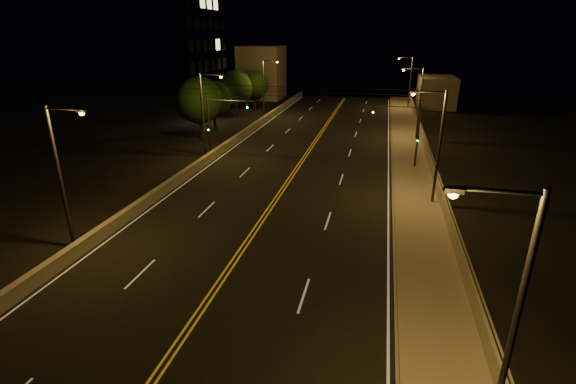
% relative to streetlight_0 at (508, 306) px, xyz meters
% --- Properties ---
extents(road, '(18.00, 120.00, 0.02)m').
position_rel_streetlight_0_xyz_m(road, '(-11.51, 15.73, -4.96)').
color(road, black).
rests_on(road, ground).
extents(sidewalk, '(3.60, 120.00, 0.30)m').
position_rel_streetlight_0_xyz_m(sidewalk, '(-0.71, 15.73, -4.82)').
color(sidewalk, gray).
rests_on(sidewalk, ground).
extents(curb, '(0.14, 120.00, 0.15)m').
position_rel_streetlight_0_xyz_m(curb, '(-2.58, 15.73, -4.89)').
color(curb, gray).
rests_on(curb, ground).
extents(parapet_wall, '(0.30, 120.00, 1.00)m').
position_rel_streetlight_0_xyz_m(parapet_wall, '(0.94, 15.73, -4.17)').
color(parapet_wall, gray).
rests_on(parapet_wall, sidewalk).
extents(jersey_barrier, '(0.45, 120.00, 0.86)m').
position_rel_streetlight_0_xyz_m(jersey_barrier, '(-20.61, 15.73, -4.54)').
color(jersey_barrier, gray).
rests_on(jersey_barrier, ground).
extents(distant_building_right, '(6.00, 10.00, 5.13)m').
position_rel_streetlight_0_xyz_m(distant_building_right, '(4.99, 67.47, -2.40)').
color(distant_building_right, gray).
rests_on(distant_building_right, ground).
extents(distant_building_left, '(8.00, 8.00, 9.90)m').
position_rel_streetlight_0_xyz_m(distant_building_left, '(-27.51, 70.12, -0.01)').
color(distant_building_left, gray).
rests_on(distant_building_left, ground).
extents(parapet_rail, '(0.06, 120.00, 0.06)m').
position_rel_streetlight_0_xyz_m(parapet_rail, '(0.94, 15.73, -3.64)').
color(parapet_rail, black).
rests_on(parapet_rail, parapet_wall).
extents(lane_markings, '(17.32, 116.00, 0.00)m').
position_rel_streetlight_0_xyz_m(lane_markings, '(-11.51, 15.66, -4.94)').
color(lane_markings, silver).
rests_on(lane_markings, road).
extents(streetlight_0, '(2.55, 0.28, 8.54)m').
position_rel_streetlight_0_xyz_m(streetlight_0, '(0.00, 0.00, 0.00)').
color(streetlight_0, '#2D2D33').
rests_on(streetlight_0, ground).
extents(streetlight_1, '(2.55, 0.28, 8.54)m').
position_rel_streetlight_0_xyz_m(streetlight_1, '(0.00, 19.86, 0.00)').
color(streetlight_1, '#2D2D33').
rests_on(streetlight_1, ground).
extents(streetlight_2, '(2.55, 0.28, 8.54)m').
position_rel_streetlight_0_xyz_m(streetlight_2, '(0.00, 40.53, 0.00)').
color(streetlight_2, '#2D2D33').
rests_on(streetlight_2, ground).
extents(streetlight_3, '(2.55, 0.28, 8.54)m').
position_rel_streetlight_0_xyz_m(streetlight_3, '(0.00, 63.70, 0.00)').
color(streetlight_3, '#2D2D33').
rests_on(streetlight_3, ground).
extents(streetlight_4, '(2.55, 0.28, 8.54)m').
position_rel_streetlight_0_xyz_m(streetlight_4, '(-21.41, 8.21, 0.00)').
color(streetlight_4, '#2D2D33').
rests_on(streetlight_4, ground).
extents(streetlight_5, '(2.55, 0.28, 8.54)m').
position_rel_streetlight_0_xyz_m(streetlight_5, '(-21.41, 28.35, 0.00)').
color(streetlight_5, '#2D2D33').
rests_on(streetlight_5, ground).
extents(streetlight_6, '(2.55, 0.28, 8.54)m').
position_rel_streetlight_0_xyz_m(streetlight_6, '(-21.41, 50.82, 0.00)').
color(streetlight_6, '#2D2D33').
rests_on(streetlight_6, ground).
extents(traffic_signal_right, '(5.11, 0.31, 6.06)m').
position_rel_streetlight_0_xyz_m(traffic_signal_right, '(-1.51, 28.81, -1.13)').
color(traffic_signal_right, '#2D2D33').
rests_on(traffic_signal_right, ground).
extents(traffic_signal_left, '(5.11, 0.31, 6.06)m').
position_rel_streetlight_0_xyz_m(traffic_signal_left, '(-20.30, 28.81, -1.13)').
color(traffic_signal_left, '#2D2D33').
rests_on(traffic_signal_left, ground).
extents(overhead_wires, '(22.00, 0.03, 0.83)m').
position_rel_streetlight_0_xyz_m(overhead_wires, '(-11.51, 25.23, 2.43)').
color(overhead_wires, black).
extents(building_tower, '(24.00, 15.00, 25.08)m').
position_rel_streetlight_0_xyz_m(building_tower, '(-41.39, 49.16, 7.00)').
color(building_tower, gray).
rests_on(building_tower, ground).
extents(tree_0, '(5.52, 5.52, 7.49)m').
position_rel_streetlight_0_xyz_m(tree_0, '(-25.30, 35.49, -0.25)').
color(tree_0, black).
rests_on(tree_0, ground).
extents(tree_1, '(4.73, 4.73, 6.41)m').
position_rel_streetlight_0_xyz_m(tree_1, '(-25.84, 41.32, -0.93)').
color(tree_1, black).
rests_on(tree_1, ground).
extents(tree_2, '(5.19, 5.19, 7.03)m').
position_rel_streetlight_0_xyz_m(tree_2, '(-25.95, 50.53, -0.53)').
color(tree_2, black).
rests_on(tree_2, ground).
extents(tree_3, '(4.75, 4.75, 6.44)m').
position_rel_streetlight_0_xyz_m(tree_3, '(-25.22, 57.53, -0.91)').
color(tree_3, black).
rests_on(tree_3, ground).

